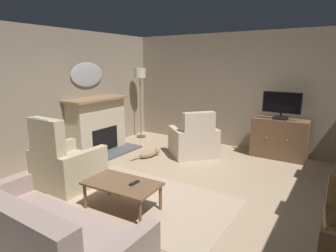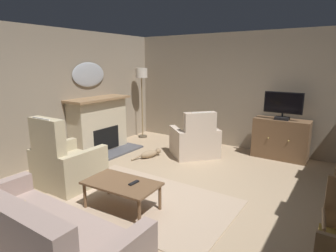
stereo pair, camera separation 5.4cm
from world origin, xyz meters
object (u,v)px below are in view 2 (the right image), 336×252
cat (150,154)px  armchair_in_far_corner (195,141)px  fireplace (99,126)px  wall_mirror_oval (89,75)px  tv_cabinet (280,140)px  television (283,105)px  tv_remote (134,183)px  armchair_near_window (66,165)px  coffee_table (122,185)px  floor_lamp (142,80)px  sofa_floral (37,243)px

cat → armchair_in_far_corner: bearing=40.2°
fireplace → armchair_in_far_corner: bearing=24.3°
fireplace → wall_mirror_oval: bearing=180.0°
cat → tv_cabinet: bearing=32.8°
television → armchair_in_far_corner: 1.98m
fireplace → armchair_in_far_corner: size_ratio=1.25×
wall_mirror_oval → cat: bearing=10.1°
wall_mirror_oval → armchair_in_far_corner: bearing=21.9°
fireplace → tv_remote: 2.94m
armchair_near_window → armchair_in_far_corner: bearing=67.4°
fireplace → armchair_near_window: fireplace is taller
tv_remote → armchair_near_window: (-1.47, 0.01, -0.05)m
fireplace → wall_mirror_oval: (-0.25, 0.00, 1.16)m
coffee_table → armchair_near_window: bearing=176.9°
armchair_in_far_corner → coffee_table: bearing=-84.6°
coffee_table → floor_lamp: bearing=124.5°
wall_mirror_oval → tv_cabinet: 4.45m
television → tv_remote: (-1.18, -3.37, -0.75)m
wall_mirror_oval → floor_lamp: 1.56m
tv_cabinet → coffee_table: bearing=-111.1°
television → coffee_table: bearing=-111.4°
cat → television: bearing=31.9°
armchair_near_window → tv_cabinet: bearing=52.2°
armchair_near_window → cat: bearing=81.1°
tv_cabinet → armchair_near_window: (-2.65, -3.42, -0.04)m
wall_mirror_oval → tv_remote: size_ratio=5.33×
tv_remote → cat: tv_remote is taller
wall_mirror_oval → armchair_near_window: bearing=-53.6°
tv_cabinet → television: bearing=-90.0°
television → armchair_near_window: 4.36m
wall_mirror_oval → armchair_near_window: (1.20, -1.63, -1.39)m
wall_mirror_oval → coffee_table: wall_mirror_oval is taller
fireplace → coffee_table: fireplace is taller
coffee_table → television: bearing=68.6°
tv_cabinet → tv_remote: bearing=-109.0°
armchair_near_window → sofa_floral: bearing=-44.6°
fireplace → cat: (1.26, 0.27, -0.52)m
coffee_table → cat: coffee_table is taller
television → floor_lamp: 3.58m
tv_cabinet → television: 0.76m
coffee_table → sofa_floral: bearing=-84.4°
armchair_in_far_corner → armchair_near_window: 2.75m
coffee_table → tv_remote: (0.17, 0.06, 0.05)m
sofa_floral → floor_lamp: 5.28m
sofa_floral → armchair_in_far_corner: armchair_in_far_corner is taller
television → tv_remote: television is taller
tv_cabinet → armchair_in_far_corner: armchair_in_far_corner is taller
armchair_in_far_corner → floor_lamp: 2.39m
armchair_in_far_corner → cat: size_ratio=1.84×
fireplace → tv_cabinet: bearing=26.3°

